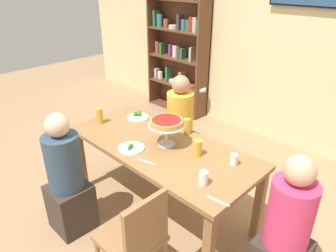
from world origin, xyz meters
The scene contains 19 objects.
ground_plane centered at (0.00, 0.00, 0.00)m, with size 12.00×12.00×0.00m, color #9E7A56.
rear_partition centered at (0.00, 2.20, 1.40)m, with size 8.00×0.12×2.80m, color beige.
dining_table centered at (0.00, 0.00, 0.65)m, with size 1.82×0.82×0.74m.
bookshelf centered at (-1.65, 2.02, 1.13)m, with size 1.16×0.30×2.21m.
diner_head_east centered at (1.23, 0.00, 0.49)m, with size 0.34×0.34×1.15m.
diner_near_left centered at (-0.41, -0.73, 0.49)m, with size 0.34×0.34×1.15m.
diner_far_left centered at (-0.39, 0.69, 0.49)m, with size 0.34×0.34×1.15m.
chair_near_right centered at (0.50, -0.71, 0.49)m, with size 0.40×0.40×0.87m.
deep_dish_pizza_stand centered at (0.04, 0.04, 0.95)m, with size 0.32×0.32×0.25m.
salad_plate_near_diner centered at (-0.59, 0.24, 0.76)m, with size 0.23×0.23×0.07m.
salad_plate_far_diner centered at (-0.12, -0.23, 0.75)m, with size 0.23×0.23×0.05m.
beer_glass_amber_tall centered at (0.03, 0.33, 0.82)m, with size 0.07×0.07×0.16m, color gold.
beer_glass_amber_short centered at (-0.76, -0.12, 0.82)m, with size 0.07×0.07×0.16m, color gold.
beer_glass_amber_spare centered at (0.36, 0.09, 0.81)m, with size 0.08×0.08×0.14m, color gold.
water_glass_clear_near centered at (0.66, 0.19, 0.79)m, with size 0.06×0.06×0.10m, color white.
water_glass_clear_far centered at (0.65, -0.19, 0.80)m, with size 0.07×0.07×0.11m, color white.
cutlery_fork_near centered at (0.13, -0.28, 0.74)m, with size 0.18×0.02×0.01m, color silver.
cutlery_knife_near centered at (-0.34, 0.31, 0.74)m, with size 0.18×0.02×0.01m, color silver.
cutlery_fork_far centered at (0.84, -0.27, 0.74)m, with size 0.18×0.02×0.01m, color silver.
Camera 1 is at (1.76, -1.68, 2.13)m, focal length 33.06 mm.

